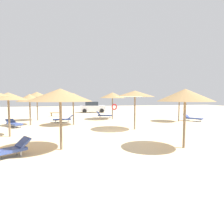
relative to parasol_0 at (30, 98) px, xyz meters
The scene contains 17 objects.
ground_plane 8.94m from the parasol_0, 37.87° to the right, with size 80.00×80.00×0.00m, color beige.
parasol_0 is the anchor object (origin of this frame).
parasol_1 3.76m from the parasol_0, 11.87° to the right, with size 2.74×2.74×2.80m.
parasol_2 14.16m from the parasol_0, ahead, with size 2.57×2.57×2.59m.
parasol_4 8.51m from the parasol_0, 18.69° to the left, with size 2.85×2.85×2.97m.
parasol_5 4.96m from the parasol_0, 93.73° to the right, with size 2.28×2.28×2.73m.
parasol_6 9.11m from the parasol_0, 71.73° to the right, with size 2.94×2.94×2.83m.
parasol_7 12.97m from the parasol_0, 48.54° to the right, with size 2.65×2.65×2.83m.
parasol_8 3.46m from the parasol_0, 88.26° to the left, with size 2.36×2.36×3.00m.
parasol_9 9.15m from the parasol_0, 27.55° to the right, with size 2.99×2.99×2.93m.
lounger_0 2.50m from the parasol_0, 141.64° to the right, with size 1.66×1.92×0.61m.
lounger_1 3.68m from the parasol_0, 24.16° to the left, with size 1.91×0.71×0.72m.
lounger_2 15.81m from the parasol_0, ahead, with size 1.55×1.94×0.70m.
lounger_3 9.63m from the parasol_0, 85.36° to the right, with size 1.91×1.62×0.72m.
lounger_4 8.81m from the parasol_0, 30.45° to the left, with size 1.97×1.12×0.78m.
bench_0 8.00m from the parasol_0, 77.08° to the left, with size 1.51×0.42×0.49m.
parked_car 14.59m from the parasol_0, 60.48° to the left, with size 4.11×2.21×1.72m.
Camera 1 is at (-3.65, -12.29, 2.43)m, focal length 30.22 mm.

